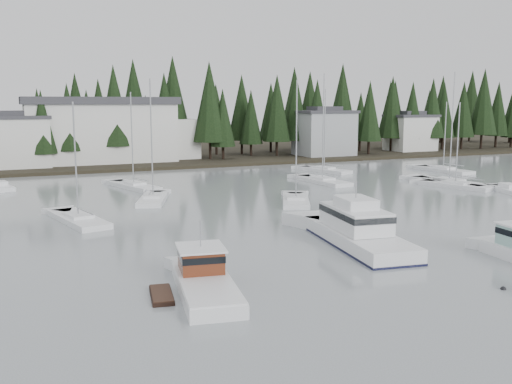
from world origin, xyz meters
The scene contains 22 objects.
ground centered at (0.00, 0.00, 0.00)m, with size 260.00×260.00×0.00m, color gray.
far_shore_land centered at (0.00, 97.00, 0.00)m, with size 240.00×54.00×1.00m, color black.
conifer_treeline centered at (0.00, 86.00, 0.00)m, with size 200.00×22.00×20.00m, color black, non-canonical shape.
house_west centered at (-18.00, 79.00, 4.65)m, with size 9.54×7.42×8.75m.
house_east_a centered at (36.00, 78.00, 4.90)m, with size 10.60×8.48×9.25m.
house_east_b centered at (58.00, 80.00, 4.40)m, with size 9.54×7.42×8.25m.
harbor_inn centered at (-2.96, 82.34, 5.78)m, with size 29.50×11.50×10.90m.
lobster_boat_brown centered at (-9.92, 12.42, 0.50)m, with size 5.42×9.16×4.35m.
cabin_cruiser_center centered at (4.03, 18.02, 0.81)m, with size 5.63×12.99×5.40m.
sailboat_0 centered at (31.54, 37.68, 0.06)m, with size 5.35×9.54×11.09m.
sailboat_1 centered at (24.68, 58.41, 0.07)m, with size 5.22×9.62×13.07m.
sailboat_2 centered at (-5.55, 42.80, 0.08)m, with size 5.41×8.99×13.53m.
sailboat_6 centered at (18.38, 48.04, 0.08)m, with size 3.56×10.08×14.75m.
sailboat_7 centered at (-5.53, 53.33, 0.06)m, with size 5.26×10.13×12.32m.
sailboat_8 centered at (-14.19, 34.78, 0.05)m, with size 4.72×9.77×11.14m.
sailboat_10 centered at (8.09, 35.81, 0.08)m, with size 6.05×8.59×13.37m.
sailboat_11 centered at (41.63, 51.30, 0.05)m, with size 3.55×10.28×11.17m.
sailboat_12 centered at (32.81, 40.22, 0.07)m, with size 4.77×11.23×14.89m.
runabout_1 centered at (13.08, 32.17, 0.13)m, with size 4.05×7.08×1.42m.
runabout_2 centered at (34.55, 32.13, 0.13)m, with size 3.75×7.14×1.42m.
runabout_3 centered at (-20.76, 58.38, 0.13)m, with size 3.49×5.92×1.42m.
mooring_buoy_dark centered at (5.89, 5.92, 0.00)m, with size 0.35×0.35×0.35m, color black.
Camera 1 is at (-19.45, -17.06, 10.54)m, focal length 40.00 mm.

